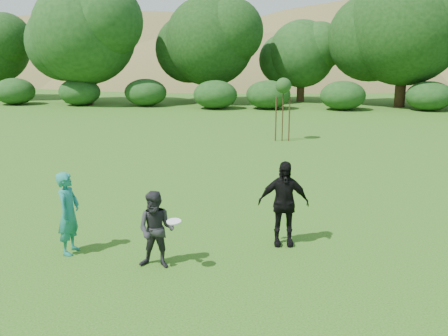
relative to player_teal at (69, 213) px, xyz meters
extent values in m
plane|color=#19470C|center=(2.81, 0.23, -0.85)|extent=(120.00, 120.00, 0.00)
imported|color=#1A7869|center=(0.00, 0.00, 0.00)|extent=(0.43, 0.64, 1.71)
imported|color=#252528|center=(1.93, -0.48, -0.10)|extent=(0.76, 0.61, 1.50)
imported|color=black|center=(4.33, 0.94, 0.06)|extent=(1.11, 0.55, 1.83)
cylinder|color=white|center=(2.32, -0.68, 0.15)|extent=(0.27, 0.27, 0.05)
cylinder|color=#352114|center=(4.34, 13.38, 0.40)|extent=(0.05, 0.05, 2.50)
sphere|color=#1F4518|center=(4.34, 13.38, 1.65)|extent=(0.70, 0.70, 0.70)
cylinder|color=#3E2618|center=(4.04, 13.38, 0.15)|extent=(0.06, 0.06, 2.00)
cylinder|color=#3B2517|center=(4.64, 13.38, 0.15)|extent=(0.06, 0.06, 2.00)
ellipsoid|color=olive|center=(-22.19, 70.23, -12.95)|extent=(110.00, 70.00, 44.00)
ellipsoid|color=olive|center=(22.81, 72.23, -15.15)|extent=(100.00, 64.00, 52.00)
ellipsoid|color=olive|center=(-2.19, 58.23, -8.55)|extent=(80.00, 50.00, 28.00)
cylinder|color=#3A2616|center=(-10.19, 27.23, 0.72)|extent=(0.73, 0.73, 3.15)
sphere|color=#194214|center=(-10.19, 27.23, 4.38)|extent=(7.54, 7.54, 7.54)
cylinder|color=#3A2616|center=(-1.19, 29.23, 0.55)|extent=(0.68, 0.68, 2.80)
sphere|color=#194214|center=(-1.19, 29.23, 3.80)|extent=(6.73, 6.73, 6.73)
cylinder|color=#3A2616|center=(5.81, 31.23, 0.28)|extent=(0.60, 0.60, 2.27)
sphere|color=#194214|center=(5.81, 31.23, 2.86)|extent=(5.22, 5.22, 5.22)
cylinder|color=#3A2616|center=(12.81, 28.23, 0.81)|extent=(0.76, 0.76, 3.32)
sphere|color=#194214|center=(12.81, 28.23, 4.71)|extent=(8.12, 8.12, 8.12)
camera|label=1|loc=(4.20, -9.19, 3.24)|focal=40.00mm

